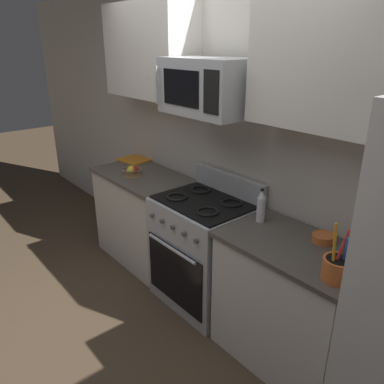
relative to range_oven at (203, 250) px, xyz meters
name	(u,v)px	position (x,y,z in m)	size (l,w,h in m)	color
ground_plane	(137,332)	(0.00, -0.67, -0.47)	(16.00, 16.00, 0.00)	#473828
wall_back	(239,147)	(0.00, 0.37, 0.83)	(8.00, 0.10, 2.60)	beige
counter_left	(144,217)	(-0.90, 0.00, -0.02)	(1.02, 0.60, 0.91)	silver
range_oven	(203,250)	(0.00, 0.00, 0.00)	(0.76, 0.65, 1.09)	#B2B5BA
counter_right	(288,303)	(0.86, 0.00, -0.02)	(0.95, 0.60, 0.91)	silver
microwave	(208,87)	(0.00, 0.03, 1.32)	(0.69, 0.44, 0.39)	#B2B5BA
upper_cabinets_left	(150,51)	(-0.91, 0.15, 1.54)	(1.01, 0.34, 0.79)	silver
upper_cabinets_right	(333,57)	(0.87, 0.15, 1.54)	(0.94, 0.34, 0.79)	silver
utensil_crock	(337,268)	(1.23, -0.15, 0.51)	(0.16, 0.16, 0.33)	#D1662D
fruit_basket	(132,171)	(-0.92, -0.09, 0.48)	(0.20, 0.20, 0.10)	brown
cutting_board	(134,160)	(-1.33, 0.18, 0.44)	(0.30, 0.26, 0.02)	orange
bottle_vinegar	(261,207)	(0.50, 0.08, 0.55)	(0.06, 0.06, 0.25)	silver
prep_bowl	(323,238)	(0.96, 0.16, 0.46)	(0.14, 0.14, 0.05)	#D1662D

